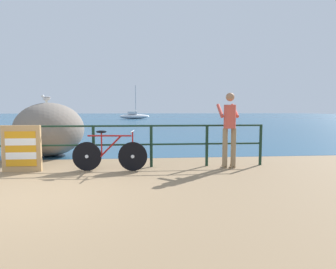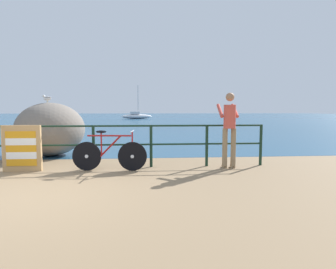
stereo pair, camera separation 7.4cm
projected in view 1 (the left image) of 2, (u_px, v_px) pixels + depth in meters
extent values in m
cube|color=#846B4C|center=(121.00, 126.00, 24.37)|extent=(120.00, 120.00, 0.10)
cube|color=navy|center=(133.00, 117.00, 52.51)|extent=(120.00, 90.00, 0.01)
cylinder|color=black|center=(34.00, 147.00, 6.56)|extent=(0.07, 0.07, 1.02)
cylinder|color=black|center=(94.00, 147.00, 6.68)|extent=(0.07, 0.07, 1.02)
cylinder|color=black|center=(151.00, 146.00, 6.80)|extent=(0.07, 0.07, 1.02)
cylinder|color=black|center=(207.00, 145.00, 6.93)|extent=(0.07, 0.07, 1.02)
cylinder|color=black|center=(261.00, 145.00, 7.05)|extent=(0.07, 0.07, 1.02)
cylinder|color=black|center=(63.00, 126.00, 6.58)|extent=(9.56, 0.04, 0.04)
cylinder|color=black|center=(64.00, 145.00, 6.62)|extent=(9.56, 0.04, 0.04)
cylinder|color=black|center=(87.00, 156.00, 6.39)|extent=(0.66, 0.10, 0.66)
cylinder|color=#B7BCC6|center=(87.00, 156.00, 6.39)|extent=(0.08, 0.06, 0.08)
cylinder|color=black|center=(133.00, 156.00, 6.39)|extent=(0.66, 0.10, 0.66)
cylinder|color=#B7BCC6|center=(133.00, 156.00, 6.39)|extent=(0.08, 0.06, 0.08)
cylinder|color=maroon|center=(109.00, 136.00, 6.35)|extent=(0.99, 0.13, 0.04)
cylinder|color=maroon|center=(111.00, 146.00, 6.37)|extent=(0.50, 0.09, 0.50)
cylinder|color=maroon|center=(102.00, 145.00, 6.37)|extent=(0.03, 0.03, 0.53)
ellipsoid|color=black|center=(101.00, 132.00, 6.34)|extent=(0.25, 0.12, 0.06)
cylinder|color=maroon|center=(133.00, 144.00, 6.36)|extent=(0.03, 0.03, 0.57)
cylinder|color=#B7BCC6|center=(132.00, 131.00, 6.34)|extent=(0.07, 0.48, 0.03)
cylinder|color=#8C7251|center=(225.00, 148.00, 6.67)|extent=(0.12, 0.12, 0.95)
ellipsoid|color=#513319|center=(224.00, 166.00, 6.77)|extent=(0.11, 0.27, 0.08)
cylinder|color=#8C7251|center=(233.00, 148.00, 6.68)|extent=(0.12, 0.12, 0.95)
ellipsoid|color=#513319|center=(232.00, 166.00, 6.78)|extent=(0.11, 0.27, 0.08)
cylinder|color=#CC4C3F|center=(230.00, 117.00, 6.61)|extent=(0.28, 0.28, 0.55)
sphere|color=#9E7051|center=(230.00, 97.00, 6.57)|extent=(0.20, 0.20, 0.20)
cylinder|color=#CC4C3F|center=(220.00, 111.00, 6.83)|extent=(0.11, 0.52, 0.34)
cylinder|color=#CC4C3F|center=(235.00, 111.00, 6.84)|extent=(0.11, 0.52, 0.34)
cube|color=tan|center=(22.00, 149.00, 6.30)|extent=(0.84, 0.09, 1.04)
cube|color=orange|center=(21.00, 163.00, 6.27)|extent=(0.66, 0.01, 0.16)
cube|color=white|center=(21.00, 156.00, 6.26)|extent=(0.66, 0.01, 0.16)
cube|color=orange|center=(21.00, 149.00, 6.25)|extent=(0.66, 0.01, 0.16)
cube|color=white|center=(20.00, 142.00, 6.23)|extent=(0.66, 0.01, 0.16)
cube|color=orange|center=(20.00, 135.00, 6.22)|extent=(0.66, 0.01, 0.16)
ellipsoid|color=slate|center=(50.00, 129.00, 8.44)|extent=(2.00, 2.04, 1.59)
cylinder|color=gold|center=(46.00, 102.00, 8.29)|extent=(0.01, 0.01, 0.06)
cylinder|color=gold|center=(47.00, 102.00, 8.33)|extent=(0.01, 0.01, 0.06)
ellipsoid|color=white|center=(46.00, 98.00, 8.31)|extent=(0.28, 0.20, 0.13)
ellipsoid|color=#9E9EA3|center=(47.00, 97.00, 8.30)|extent=(0.27, 0.20, 0.06)
sphere|color=white|center=(43.00, 96.00, 8.33)|extent=(0.08, 0.08, 0.08)
cone|color=gold|center=(41.00, 96.00, 8.35)|extent=(0.06, 0.04, 0.02)
ellipsoid|color=white|center=(134.00, 116.00, 41.13)|extent=(4.55, 1.99, 0.70)
cube|color=silver|center=(132.00, 113.00, 41.01)|extent=(1.41, 1.00, 0.36)
cylinder|color=#B2B2B7|center=(136.00, 100.00, 40.96)|extent=(0.10, 0.10, 4.20)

